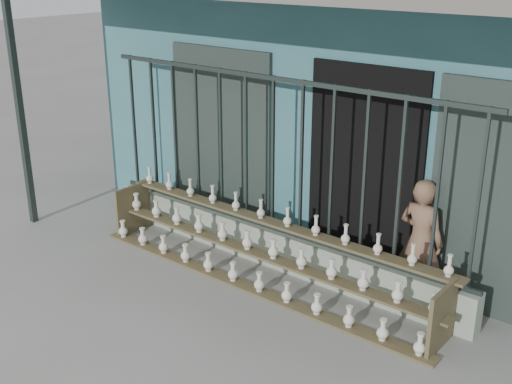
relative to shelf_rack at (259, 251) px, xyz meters
The scene contains 6 objects.
ground 0.97m from the shelf_rack, 99.04° to the right, with size 60.00×60.00×0.00m, color slate.
workshop_building 3.58m from the shelf_rack, 92.33° to the left, with size 7.40×6.60×3.21m.
parapet_wall 0.46m from the shelf_rack, 108.77° to the left, with size 5.00×0.20×0.45m, color gray.
security_fence 1.08m from the shelf_rack, 108.77° to the left, with size 5.00×0.04×1.80m.
shelf_rack is the anchor object (origin of this frame).
elderly_woman 1.75m from the shelf_rack, 25.17° to the left, with size 0.50×0.33×1.36m, color brown.
Camera 1 is at (4.19, -4.16, 3.48)m, focal length 45.00 mm.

